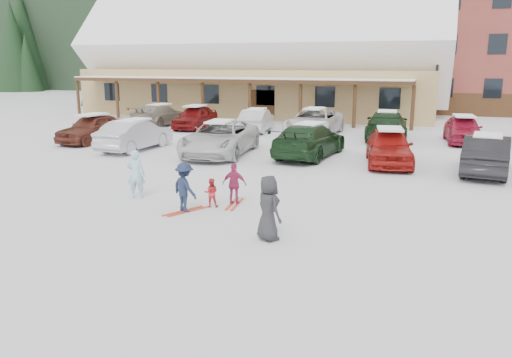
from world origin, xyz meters
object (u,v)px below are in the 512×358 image
(day_lodge, at_px, (259,65))
(parked_car_3, at_px, (309,140))
(parked_car_9, at_px, (257,120))
(parked_car_11, at_px, (387,125))
(adult_skier, at_px, (136,174))
(parked_car_8, at_px, (195,117))
(parked_car_1, at_px, (135,135))
(toddler_red, at_px, (211,193))
(parked_car_4, at_px, (389,147))
(parked_car_5, at_px, (486,154))
(parked_car_10, at_px, (314,122))
(child_navy, at_px, (185,188))
(parked_car_12, at_px, (463,129))
(parked_car_7, at_px, (160,115))
(bystander_dark, at_px, (268,208))
(parked_car_2, at_px, (220,138))
(parked_car_0, at_px, (93,128))
(lamp_post, at_px, (437,76))
(child_magenta, at_px, (234,184))

(day_lodge, xyz_separation_m, parked_car_3, (8.66, -17.98, -3.19))
(parked_car_9, height_order, parked_car_11, parked_car_11)
(adult_skier, bearing_deg, parked_car_8, -88.94)
(parked_car_1, bearing_deg, parked_car_8, -82.22)
(parked_car_8, height_order, parked_car_9, parked_car_8)
(toddler_red, xyz_separation_m, parked_car_4, (4.37, 8.23, 0.32))
(parked_car_5, relative_size, parked_car_10, 0.80)
(child_navy, distance_m, parked_car_12, 17.99)
(day_lodge, height_order, parked_car_12, day_lodge)
(parked_car_7, bearing_deg, bystander_dark, 130.71)
(child_navy, bearing_deg, parked_car_4, -91.91)
(parked_car_1, distance_m, parked_car_11, 13.53)
(toddler_red, distance_m, parked_car_10, 15.57)
(toddler_red, bearing_deg, parked_car_2, -89.38)
(bystander_dark, distance_m, parked_car_12, 18.21)
(parked_car_0, xyz_separation_m, parked_car_8, (2.66, 6.85, -0.01))
(day_lodge, xyz_separation_m, parked_car_11, (11.45, -11.52, -3.16))
(lamp_post, relative_size, child_magenta, 4.50)
(parked_car_5, xyz_separation_m, parked_car_8, (-16.42, 8.21, -0.01))
(parked_car_2, height_order, parked_car_7, parked_car_2)
(adult_skier, bearing_deg, parked_car_2, -105.05)
(parked_car_4, distance_m, parked_car_10, 8.81)
(child_magenta, bearing_deg, lamp_post, -110.49)
(adult_skier, xyz_separation_m, parked_car_0, (-8.42, 8.92, -0.03))
(parked_car_10, bearing_deg, lamp_post, 52.58)
(parked_car_2, bearing_deg, parked_car_12, 29.38)
(day_lodge, relative_size, parked_car_5, 6.42)
(child_navy, height_order, parked_car_12, parked_car_12)
(parked_car_4, relative_size, parked_car_10, 0.79)
(child_magenta, xyz_separation_m, bystander_dark, (1.92, -2.57, 0.16))
(parked_car_4, relative_size, parked_car_11, 0.83)
(parked_car_11, bearing_deg, parked_car_10, -7.99)
(child_magenta, relative_size, bystander_dark, 0.79)
(child_navy, height_order, parked_car_11, parked_car_11)
(parked_car_0, distance_m, parked_car_1, 3.68)
(lamp_post, distance_m, parked_car_9, 13.04)
(toddler_red, height_order, parked_car_4, parked_car_4)
(toddler_red, xyz_separation_m, parked_car_7, (-11.34, 16.49, 0.27))
(parked_car_5, bearing_deg, parked_car_10, -36.42)
(parked_car_5, height_order, parked_car_7, parked_car_5)
(child_navy, xyz_separation_m, parked_car_8, (-7.89, 16.60, 0.02))
(lamp_post, xyz_separation_m, child_magenta, (-5.45, -23.12, -2.61))
(adult_skier, distance_m, parked_car_0, 12.27)
(lamp_post, bearing_deg, parked_car_8, -151.89)
(day_lodge, distance_m, parked_car_9, 11.94)
(toddler_red, distance_m, child_magenta, 0.75)
(adult_skier, height_order, toddler_red, adult_skier)
(parked_car_4, xyz_separation_m, parked_car_7, (-15.71, 8.26, -0.05))
(day_lodge, height_order, parked_car_8, day_lodge)
(toddler_red, bearing_deg, child_magenta, -161.25)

